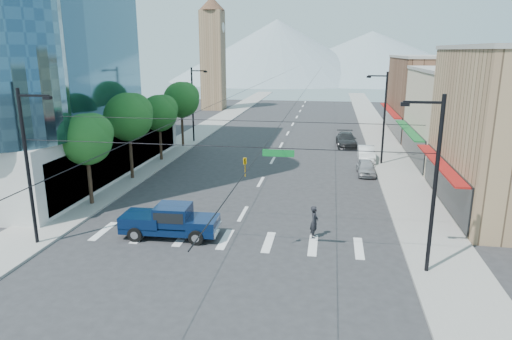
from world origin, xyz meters
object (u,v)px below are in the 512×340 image
object	(u,v)px
parked_car_near	(366,167)
parked_car_far	(346,140)
parked_car_mid	(366,154)
pedestrian	(314,222)
pickup_truck	(170,220)

from	to	relation	value
parked_car_near	parked_car_far	distance (m)	12.63
parked_car_near	parked_car_mid	xyz separation A→B (m)	(0.36, 5.25, 0.09)
pedestrian	parked_car_far	bearing A→B (deg)	0.97
pickup_truck	parked_car_near	size ratio (longest dim) A/B	1.52
pickup_truck	parked_car_mid	distance (m)	25.38
parked_car_mid	parked_car_far	size ratio (longest dim) A/B	0.85
pickup_truck	parked_car_near	bearing A→B (deg)	50.47
pickup_truck	parked_car_far	size ratio (longest dim) A/B	1.09
parked_car_near	parked_car_mid	bearing A→B (deg)	84.88
pedestrian	parked_car_mid	xyz separation A→B (m)	(4.40, 20.52, -0.23)
parked_car_near	parked_car_far	world-z (taller)	parked_car_far
pickup_truck	parked_car_near	xyz separation A→B (m)	(12.63, 16.55, -0.37)
parked_car_mid	parked_car_far	xyz separation A→B (m)	(-1.80, 7.30, 0.03)
parked_car_near	parked_car_far	bearing A→B (deg)	95.32
pickup_truck	parked_car_near	world-z (taller)	pickup_truck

